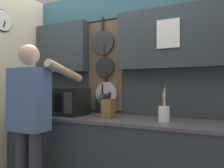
{
  "coord_description": "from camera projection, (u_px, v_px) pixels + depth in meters",
  "views": [
    {
      "loc": [
        1.07,
        -2.12,
        1.23
      ],
      "look_at": [
        -0.06,
        0.21,
        1.26
      ],
      "focal_mm": 35.0,
      "sensor_mm": 36.0,
      "label": 1
    }
  ],
  "objects": [
    {
      "name": "base_cabinet_counter",
      "position": [
        108.0,
        159.0,
        2.36
      ],
      "size": [
        2.43,
        0.65,
        0.89
      ],
      "color": "#2D383D",
      "rests_on": "ground_plane"
    },
    {
      "name": "microwave",
      "position": [
        66.0,
        101.0,
        2.59
      ],
      "size": [
        0.47,
        0.36,
        0.31
      ],
      "color": "black",
      "rests_on": "base_cabinet_counter"
    },
    {
      "name": "back_wall_unit",
      "position": [
        121.0,
        67.0,
        2.63
      ],
      "size": [
        3.0,
        0.22,
        2.43
      ],
      "color": "#2D383D",
      "rests_on": "ground_plane"
    },
    {
      "name": "person",
      "position": [
        30.0,
        113.0,
        2.12
      ],
      "size": [
        0.54,
        0.64,
        1.64
      ],
      "color": "#383842",
      "rests_on": "ground_plane"
    },
    {
      "name": "side_wall",
      "position": [
        0.0,
        87.0,
        2.56
      ],
      "size": [
        0.07,
        1.6,
        2.43
      ],
      "color": "beige",
      "rests_on": "ground_plane"
    },
    {
      "name": "knife_block",
      "position": [
        109.0,
        108.0,
        2.34
      ],
      "size": [
        0.12,
        0.16,
        0.28
      ],
      "color": "brown",
      "rests_on": "base_cabinet_counter"
    },
    {
      "name": "utensil_crock",
      "position": [
        164.0,
        112.0,
        2.08
      ],
      "size": [
        0.11,
        0.11,
        0.34
      ],
      "color": "white",
      "rests_on": "base_cabinet_counter"
    }
  ]
}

